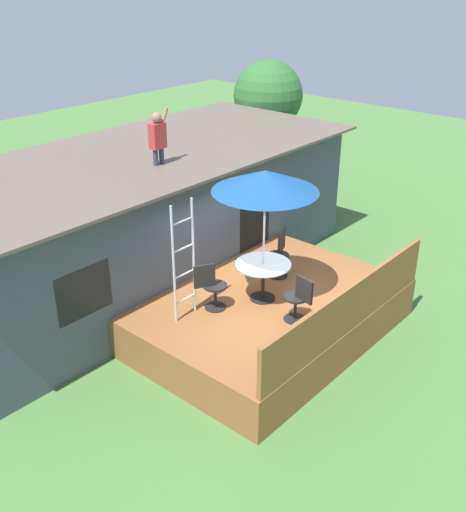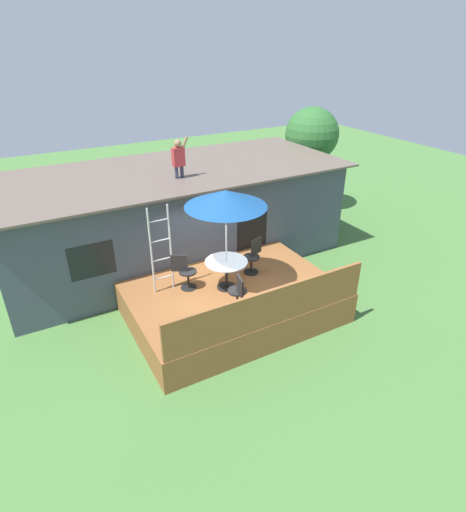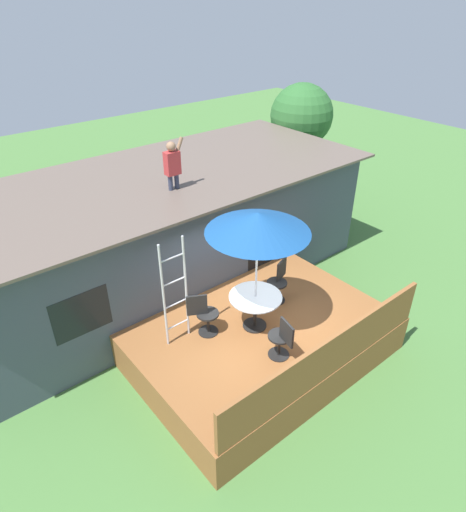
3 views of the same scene
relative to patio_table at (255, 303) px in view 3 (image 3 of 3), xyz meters
name	(u,v)px [view 3 (image 3 of 3)]	position (x,y,z in m)	size (l,w,h in m)	color
ground_plane	(258,353)	(0.12, -0.01, -1.39)	(40.00, 40.00, 0.00)	#477538
house	(163,231)	(0.12, 3.59, 0.06)	(10.50, 4.50, 2.88)	#424C5B
deck	(259,338)	(0.12, -0.01, -0.99)	(5.05, 3.69, 0.80)	brown
deck_railing	(330,356)	(0.12, -1.81, -0.14)	(4.95, 0.08, 0.90)	brown
patio_table	(255,303)	(0.00, 0.00, 0.00)	(1.04, 1.04, 0.74)	black
patio_umbrella	(258,223)	(0.00, 0.00, 1.76)	(1.90, 1.90, 2.54)	silver
step_ladder	(175,293)	(-1.39, 0.66, 0.51)	(0.52, 0.04, 2.20)	silver
person_figure	(173,162)	(0.02, 2.73, 2.10)	(0.47, 0.20, 1.11)	#33384C
patio_chair_left	(204,314)	(-0.90, 0.48, -0.13)	(0.58, 0.44, 0.92)	black
patio_chair_right	(278,281)	(0.99, 0.37, -0.13)	(0.60, 0.44, 0.92)	black
patio_chair_near	(282,339)	(-0.22, -0.97, -0.13)	(0.44, 0.61, 0.92)	black
backyard_tree	(301,117)	(6.38, 4.94, 1.58)	(2.04, 2.04, 4.05)	brown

